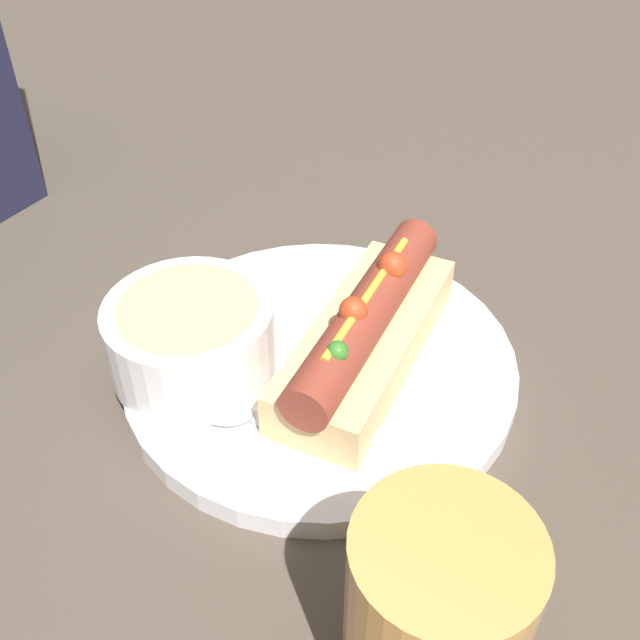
{
  "coord_description": "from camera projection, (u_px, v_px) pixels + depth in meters",
  "views": [
    {
      "loc": [
        -0.29,
        -0.18,
        0.33
      ],
      "look_at": [
        0.0,
        0.0,
        0.04
      ],
      "focal_mm": 42.0,
      "sensor_mm": 36.0,
      "label": 1
    }
  ],
  "objects": [
    {
      "name": "dinner_plate",
      "position": [
        320.0,
        364.0,
        0.47
      ],
      "size": [
        0.24,
        0.24,
        0.01
      ],
      "color": "white",
      "rests_on": "ground_plane"
    },
    {
      "name": "soup_bowl",
      "position": [
        191.0,
        335.0,
        0.44
      ],
      "size": [
        0.1,
        0.1,
        0.05
      ],
      "color": "white",
      "rests_on": "dinner_plate"
    },
    {
      "name": "spoon",
      "position": [
        270.0,
        419.0,
        0.42
      ],
      "size": [
        0.07,
        0.14,
        0.01
      ],
      "rotation": [
        0.0,
        0.0,
        1.93
      ],
      "color": "#B7B7BC",
      "rests_on": "dinner_plate"
    },
    {
      "name": "hot_dog",
      "position": [
        366.0,
        332.0,
        0.45
      ],
      "size": [
        0.17,
        0.08,
        0.06
      ],
      "rotation": [
        0.0,
        0.0,
        0.11
      ],
      "color": "#E5C17F",
      "rests_on": "dinner_plate"
    },
    {
      "name": "drinking_glass",
      "position": [
        433.0,
        627.0,
        0.29
      ],
      "size": [
        0.07,
        0.07,
        0.11
      ],
      "color": "#D8994C",
      "rests_on": "ground_plane"
    },
    {
      "name": "ground_plane",
      "position": [
        320.0,
        373.0,
        0.47
      ],
      "size": [
        4.0,
        4.0,
        0.0
      ],
      "primitive_type": "plane",
      "color": "#4C4238"
    }
  ]
}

